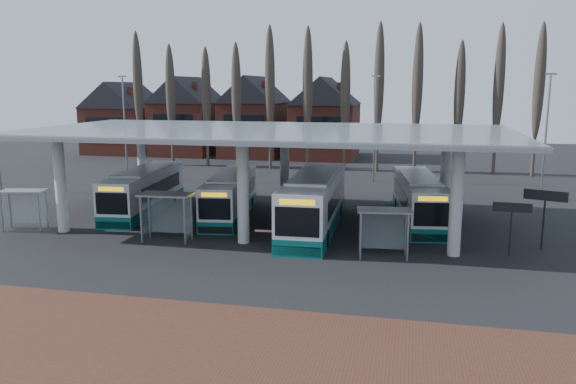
% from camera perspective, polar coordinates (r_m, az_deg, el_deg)
% --- Properties ---
extents(ground, '(140.00, 140.00, 0.00)m').
position_cam_1_polar(ground, '(31.29, -5.85, -6.34)').
color(ground, black).
rests_on(ground, ground).
extents(brick_strip, '(70.00, 10.00, 0.03)m').
position_cam_1_polar(brick_strip, '(21.02, -16.53, -15.46)').
color(brick_strip, '#532F21').
rests_on(brick_strip, ground).
extents(station_canopy, '(32.00, 16.00, 6.34)m').
position_cam_1_polar(station_canopy, '(37.77, -2.20, 5.43)').
color(station_canopy, beige).
rests_on(station_canopy, ground).
extents(poplar_row, '(45.10, 1.10, 14.50)m').
position_cam_1_polar(poplar_row, '(62.12, 3.71, 10.31)').
color(poplar_row, '#473D33').
rests_on(poplar_row, ground).
extents(townhouse_row, '(36.80, 10.30, 12.25)m').
position_cam_1_polar(townhouse_row, '(76.74, -6.84, 8.20)').
color(townhouse_row, brown).
rests_on(townhouse_row, ground).
extents(lamp_post_a, '(0.80, 0.16, 10.17)m').
position_cam_1_polar(lamp_post_a, '(57.54, -16.25, 6.46)').
color(lamp_post_a, slate).
rests_on(lamp_post_a, ground).
extents(lamp_post_b, '(0.80, 0.16, 10.17)m').
position_cam_1_polar(lamp_post_b, '(54.63, 8.80, 6.56)').
color(lamp_post_b, slate).
rests_on(lamp_post_b, ground).
extents(lamp_post_c, '(0.80, 0.16, 10.17)m').
position_cam_1_polar(lamp_post_c, '(49.65, 24.72, 5.31)').
color(lamp_post_c, slate).
rests_on(lamp_post_c, ground).
extents(bus_0, '(3.58, 11.58, 3.17)m').
position_cam_1_polar(bus_0, '(42.87, -14.35, 0.07)').
color(bus_0, silver).
rests_on(bus_0, ground).
extents(bus_1, '(3.80, 11.04, 3.01)m').
position_cam_1_polar(bus_1, '(40.30, -5.88, -0.42)').
color(bus_1, silver).
rests_on(bus_1, ground).
extents(bus_2, '(3.16, 13.07, 3.61)m').
position_cam_1_polar(bus_2, '(36.37, 2.70, -1.12)').
color(bus_2, silver).
rests_on(bus_2, ground).
extents(bus_3, '(3.84, 11.57, 3.15)m').
position_cam_1_polar(bus_3, '(39.51, 13.13, -0.76)').
color(bus_3, silver).
rests_on(bus_3, ground).
extents(shelter_0, '(3.03, 1.98, 2.59)m').
position_cam_1_polar(shelter_0, '(39.96, -25.19, -0.80)').
color(shelter_0, gray).
rests_on(shelter_0, ground).
extents(shelter_1, '(3.21, 1.75, 2.90)m').
position_cam_1_polar(shelter_1, '(34.24, -12.19, -1.40)').
color(shelter_1, gray).
rests_on(shelter_1, ground).
extents(shelter_2, '(3.02, 1.75, 2.67)m').
position_cam_1_polar(shelter_2, '(30.69, 9.70, -3.02)').
color(shelter_2, gray).
rests_on(shelter_2, ground).
extents(info_sign_0, '(2.00, 0.25, 2.97)m').
position_cam_1_polar(info_sign_0, '(32.57, 21.80, -1.85)').
color(info_sign_0, black).
rests_on(info_sign_0, ground).
extents(info_sign_1, '(2.20, 0.91, 3.43)m').
position_cam_1_polar(info_sign_1, '(34.50, 24.67, -0.75)').
color(info_sign_1, black).
rests_on(info_sign_1, ground).
extents(barrier, '(2.33, 0.68, 1.16)m').
position_cam_1_polar(barrier, '(32.15, -1.29, -4.15)').
color(barrier, black).
rests_on(barrier, ground).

